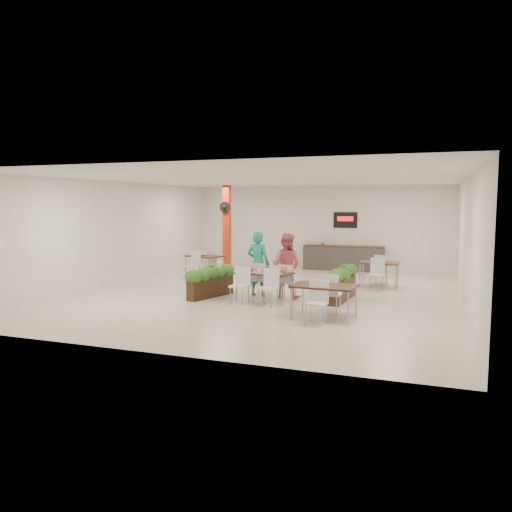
{
  "coord_description": "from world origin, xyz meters",
  "views": [
    {
      "loc": [
        4.28,
        -13.15,
        2.52
      ],
      "look_at": [
        -0.33,
        -0.43,
        1.1
      ],
      "focal_mm": 35.0,
      "sensor_mm": 36.0,
      "label": 1
    }
  ],
  "objects_px": {
    "main_table": "(264,277)",
    "side_table_c": "(324,290)",
    "diner_man": "(258,264)",
    "diner_woman": "(286,266)",
    "side_table_a": "(204,259)",
    "service_counter": "(343,257)",
    "planter_right": "(342,282)",
    "side_table_b": "(379,266)",
    "planter_left": "(211,279)",
    "red_column": "(227,228)"
  },
  "relations": [
    {
      "from": "planter_right",
      "to": "main_table",
      "type": "bearing_deg",
      "value": -158.01
    },
    {
      "from": "diner_woman",
      "to": "side_table_a",
      "type": "height_order",
      "value": "diner_woman"
    },
    {
      "from": "service_counter",
      "to": "planter_right",
      "type": "height_order",
      "value": "service_counter"
    },
    {
      "from": "diner_woman",
      "to": "side_table_a",
      "type": "bearing_deg",
      "value": -28.56
    },
    {
      "from": "planter_right",
      "to": "side_table_c",
      "type": "bearing_deg",
      "value": -90.0
    },
    {
      "from": "diner_woman",
      "to": "side_table_c",
      "type": "height_order",
      "value": "diner_woman"
    },
    {
      "from": "diner_man",
      "to": "side_table_c",
      "type": "bearing_deg",
      "value": 144.64
    },
    {
      "from": "main_table",
      "to": "planter_right",
      "type": "distance_m",
      "value": 2.05
    },
    {
      "from": "service_counter",
      "to": "main_table",
      "type": "relative_size",
      "value": 1.71
    },
    {
      "from": "diner_woman",
      "to": "side_table_c",
      "type": "relative_size",
      "value": 1.06
    },
    {
      "from": "red_column",
      "to": "diner_woman",
      "type": "bearing_deg",
      "value": -49.97
    },
    {
      "from": "diner_man",
      "to": "side_table_c",
      "type": "height_order",
      "value": "diner_man"
    },
    {
      "from": "service_counter",
      "to": "side_table_b",
      "type": "relative_size",
      "value": 1.85
    },
    {
      "from": "red_column",
      "to": "side_table_b",
      "type": "relative_size",
      "value": 1.97
    },
    {
      "from": "main_table",
      "to": "diner_woman",
      "type": "height_order",
      "value": "diner_woman"
    },
    {
      "from": "main_table",
      "to": "planter_left",
      "type": "xyz_separation_m",
      "value": [
        -1.54,
        0.05,
        -0.15
      ]
    },
    {
      "from": "diner_woman",
      "to": "side_table_c",
      "type": "xyz_separation_m",
      "value": [
        1.49,
        -2.09,
        -0.23
      ]
    },
    {
      "from": "red_column",
      "to": "side_table_b",
      "type": "distance_m",
      "value": 5.97
    },
    {
      "from": "planter_left",
      "to": "planter_right",
      "type": "height_order",
      "value": "planter_right"
    },
    {
      "from": "red_column",
      "to": "main_table",
      "type": "relative_size",
      "value": 1.82
    },
    {
      "from": "diner_man",
      "to": "planter_right",
      "type": "xyz_separation_m",
      "value": [
        2.29,
        0.11,
        -0.4
      ]
    },
    {
      "from": "service_counter",
      "to": "side_table_c",
      "type": "bearing_deg",
      "value": -82.88
    },
    {
      "from": "red_column",
      "to": "planter_left",
      "type": "height_order",
      "value": "red_column"
    },
    {
      "from": "side_table_a",
      "to": "side_table_c",
      "type": "xyz_separation_m",
      "value": [
        5.21,
        -4.76,
        0.01
      ]
    },
    {
      "from": "diner_man",
      "to": "service_counter",
      "type": "bearing_deg",
      "value": -94.69
    },
    {
      "from": "service_counter",
      "to": "main_table",
      "type": "distance_m",
      "value": 6.78
    },
    {
      "from": "red_column",
      "to": "diner_woman",
      "type": "relative_size",
      "value": 1.84
    },
    {
      "from": "planter_left",
      "to": "side_table_b",
      "type": "relative_size",
      "value": 1.02
    },
    {
      "from": "red_column",
      "to": "side_table_b",
      "type": "height_order",
      "value": "red_column"
    },
    {
      "from": "service_counter",
      "to": "main_table",
      "type": "height_order",
      "value": "service_counter"
    },
    {
      "from": "service_counter",
      "to": "side_table_b",
      "type": "distance_m",
      "value": 3.77
    },
    {
      "from": "diner_man",
      "to": "planter_right",
      "type": "relative_size",
      "value": 0.97
    },
    {
      "from": "service_counter",
      "to": "side_table_b",
      "type": "xyz_separation_m",
      "value": [
        1.69,
        -3.37,
        0.14
      ]
    },
    {
      "from": "main_table",
      "to": "side_table_c",
      "type": "relative_size",
      "value": 1.07
    },
    {
      "from": "diner_man",
      "to": "side_table_a",
      "type": "relative_size",
      "value": 1.07
    },
    {
      "from": "planter_right",
      "to": "diner_man",
      "type": "bearing_deg",
      "value": -177.18
    },
    {
      "from": "service_counter",
      "to": "side_table_a",
      "type": "bearing_deg",
      "value": -140.92
    },
    {
      "from": "side_table_c",
      "to": "planter_right",
      "type": "bearing_deg",
      "value": 93.44
    },
    {
      "from": "side_table_c",
      "to": "side_table_b",
      "type": "bearing_deg",
      "value": 85.52
    },
    {
      "from": "planter_right",
      "to": "side_table_b",
      "type": "height_order",
      "value": "planter_right"
    },
    {
      "from": "side_table_a",
      "to": "main_table",
      "type": "bearing_deg",
      "value": -27.93
    },
    {
      "from": "planter_right",
      "to": "side_table_a",
      "type": "distance_m",
      "value": 5.8
    },
    {
      "from": "service_counter",
      "to": "diner_man",
      "type": "relative_size",
      "value": 1.68
    },
    {
      "from": "service_counter",
      "to": "diner_woman",
      "type": "relative_size",
      "value": 1.72
    },
    {
      "from": "main_table",
      "to": "diner_woman",
      "type": "bearing_deg",
      "value": 57.88
    },
    {
      "from": "main_table",
      "to": "side_table_a",
      "type": "height_order",
      "value": "same"
    },
    {
      "from": "red_column",
      "to": "planter_left",
      "type": "bearing_deg",
      "value": -71.79
    },
    {
      "from": "side_table_a",
      "to": "side_table_c",
      "type": "distance_m",
      "value": 7.06
    },
    {
      "from": "main_table",
      "to": "side_table_a",
      "type": "distance_m",
      "value": 4.69
    },
    {
      "from": "planter_left",
      "to": "side_table_b",
      "type": "xyz_separation_m",
      "value": [
        4.1,
        3.3,
        0.14
      ]
    }
  ]
}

